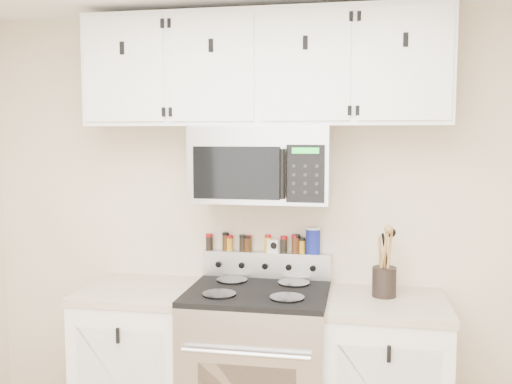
# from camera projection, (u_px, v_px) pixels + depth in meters

# --- Properties ---
(back_wall) EXTENTS (3.50, 0.01, 2.50)m
(back_wall) POSITION_uv_depth(u_px,v_px,m) (268.00, 226.00, 3.40)
(back_wall) COLOR #C1AF91
(back_wall) RESTS_ON floor
(range) EXTENTS (0.76, 0.65, 1.10)m
(range) POSITION_uv_depth(u_px,v_px,m) (258.00, 371.00, 3.16)
(range) COLOR #B7B7BA
(range) RESTS_ON floor
(base_cabinet_left) EXTENTS (0.64, 0.62, 0.92)m
(base_cabinet_left) POSITION_uv_depth(u_px,v_px,m) (142.00, 365.00, 3.31)
(base_cabinet_left) COLOR white
(base_cabinet_left) RESTS_ON floor
(base_cabinet_right) EXTENTS (0.64, 0.62, 0.92)m
(base_cabinet_right) POSITION_uv_depth(u_px,v_px,m) (385.00, 383.00, 3.06)
(base_cabinet_right) COLOR white
(base_cabinet_right) RESTS_ON floor
(microwave) EXTENTS (0.76, 0.44, 0.42)m
(microwave) POSITION_uv_depth(u_px,v_px,m) (262.00, 164.00, 3.17)
(microwave) COLOR #9E9EA3
(microwave) RESTS_ON back_wall
(upper_cabinets) EXTENTS (2.00, 0.35, 0.62)m
(upper_cabinets) POSITION_uv_depth(u_px,v_px,m) (263.00, 70.00, 3.15)
(upper_cabinets) COLOR white
(upper_cabinets) RESTS_ON back_wall
(utensil_crock) EXTENTS (0.13, 0.13, 0.38)m
(utensil_crock) POSITION_uv_depth(u_px,v_px,m) (384.00, 279.00, 3.07)
(utensil_crock) COLOR black
(utensil_crock) RESTS_ON base_cabinet_right
(kitchen_timer) EXTENTS (0.08, 0.07, 0.08)m
(kitchen_timer) POSITION_uv_depth(u_px,v_px,m) (274.00, 246.00, 3.36)
(kitchen_timer) COLOR white
(kitchen_timer) RESTS_ON range
(salt_canister) EXTENTS (0.08, 0.08, 0.15)m
(salt_canister) POSITION_uv_depth(u_px,v_px,m) (313.00, 241.00, 3.32)
(salt_canister) COLOR navy
(salt_canister) RESTS_ON range
(spice_jar_0) EXTENTS (0.04, 0.04, 0.10)m
(spice_jar_0) POSITION_uv_depth(u_px,v_px,m) (209.00, 242.00, 3.43)
(spice_jar_0) COLOR black
(spice_jar_0) RESTS_ON range
(spice_jar_1) EXTENTS (0.04, 0.04, 0.11)m
(spice_jar_1) POSITION_uv_depth(u_px,v_px,m) (226.00, 241.00, 3.42)
(spice_jar_1) COLOR #3A230E
(spice_jar_1) RESTS_ON range
(spice_jar_2) EXTENTS (0.04, 0.04, 0.09)m
(spice_jar_2) POSITION_uv_depth(u_px,v_px,m) (229.00, 243.00, 3.41)
(spice_jar_2) COLOR orange
(spice_jar_2) RESTS_ON range
(spice_jar_3) EXTENTS (0.04, 0.04, 0.10)m
(spice_jar_3) POSITION_uv_depth(u_px,v_px,m) (242.00, 243.00, 3.40)
(spice_jar_3) COLOR black
(spice_jar_3) RESTS_ON range
(spice_jar_4) EXTENTS (0.05, 0.05, 0.10)m
(spice_jar_4) POSITION_uv_depth(u_px,v_px,m) (248.00, 243.00, 3.39)
(spice_jar_4) COLOR #3D200E
(spice_jar_4) RESTS_ON range
(spice_jar_5) EXTENTS (0.04, 0.04, 0.10)m
(spice_jar_5) POSITION_uv_depth(u_px,v_px,m) (249.00, 243.00, 3.39)
(spice_jar_5) COLOR #402B0F
(spice_jar_5) RESTS_ON range
(spice_jar_6) EXTENTS (0.04, 0.04, 0.10)m
(spice_jar_6) POSITION_uv_depth(u_px,v_px,m) (268.00, 243.00, 3.37)
(spice_jar_6) COLOR yellow
(spice_jar_6) RESTS_ON range
(spice_jar_7) EXTENTS (0.04, 0.04, 0.10)m
(spice_jar_7) POSITION_uv_depth(u_px,v_px,m) (284.00, 244.00, 3.35)
(spice_jar_7) COLOR black
(spice_jar_7) RESTS_ON range
(spice_jar_8) EXTENTS (0.05, 0.05, 0.11)m
(spice_jar_8) POSITION_uv_depth(u_px,v_px,m) (295.00, 244.00, 3.34)
(spice_jar_8) COLOR #472911
(spice_jar_8) RESTS_ON range
(spice_jar_9) EXTENTS (0.04, 0.04, 0.11)m
(spice_jar_9) POSITION_uv_depth(u_px,v_px,m) (296.00, 244.00, 3.34)
(spice_jar_9) COLOR #3F200F
(spice_jar_9) RESTS_ON range
(spice_jar_10) EXTENTS (0.04, 0.04, 0.09)m
(spice_jar_10) POSITION_uv_depth(u_px,v_px,m) (302.00, 245.00, 3.33)
(spice_jar_10) COLOR gold
(spice_jar_10) RESTS_ON range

